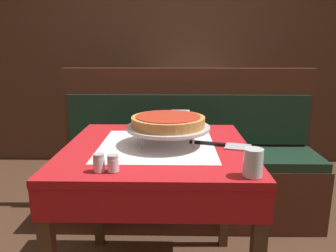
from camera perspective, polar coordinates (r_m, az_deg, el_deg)
dining_table_front at (r=1.52m, az=-1.88°, el=-6.91°), size 0.83×0.83×0.75m
dining_table_rear at (r=2.98m, az=4.16°, el=2.97°), size 0.70×0.70×0.74m
booth_bench at (r=2.31m, az=3.47°, el=-8.30°), size 1.77×0.45×1.04m
back_wall_panel at (r=3.37m, az=-0.17°, el=13.77°), size 6.00×0.04×2.40m
pizza_pan_stand at (r=1.47m, az=0.02°, el=-0.39°), size 0.38×0.38×0.09m
deep_dish_pizza at (r=1.47m, az=0.02°, el=0.88°), size 0.33×0.33×0.05m
pizza_server at (r=1.49m, az=9.53°, el=-3.27°), size 0.28×0.13×0.01m
water_glass_near at (r=1.16m, az=14.57°, el=-6.18°), size 0.07×0.07×0.10m
salt_shaker at (r=1.19m, az=-11.94°, el=-6.27°), size 0.04×0.04×0.07m
pepper_shaker at (r=1.18m, az=-9.55°, el=-6.43°), size 0.04×0.04×0.06m
napkin_holder at (r=1.83m, az=2.21°, el=1.33°), size 0.10×0.05×0.09m
condiment_caddy at (r=3.03m, az=2.60°, el=5.99°), size 0.12×0.12×0.15m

